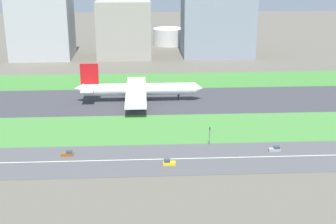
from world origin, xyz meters
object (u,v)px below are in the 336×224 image
fuel_tank_west (168,37)px  fuel_tank_centre (214,37)px  hangar_building (124,29)px  traffic_light (210,134)px  car_2 (169,163)px  office_tower (218,19)px  car_5 (275,149)px  terminal_building (42,28)px  airliner (137,89)px  car_1 (68,154)px

fuel_tank_west → fuel_tank_centre: fuel_tank_west is taller
hangar_building → fuel_tank_west: 58.45m
traffic_light → hangar_building: size_ratio=0.18×
fuel_tank_centre → car_2: bearing=-102.3°
office_tower → fuel_tank_west: 59.27m
hangar_building → car_5: bearing=-71.2°
terminal_building → fuel_tank_west: terminal_building is taller
car_5 → terminal_building: 219.36m
terminal_building → fuel_tank_centre: size_ratio=1.66×
office_tower → fuel_tank_centre: 49.50m
car_5 → car_2: size_ratio=1.00×
airliner → car_2: 79.05m
car_5 → traffic_light: (-23.87, 7.99, 3.37)m
terminal_building → fuel_tank_west: size_ratio=1.70×
terminal_building → hangar_building: bearing=0.0°
terminal_building → car_2: bearing=-67.4°
airliner → car_5: bearing=-52.3°
terminal_building → fuel_tank_west: 104.69m
airliner → hangar_building: 115.24m
traffic_light → terminal_building: bearing=119.1°
car_2 → fuel_tank_centre: 242.58m
car_2 → fuel_tank_centre: (51.47, 237.00, 5.43)m
car_2 → office_tower: office_tower is taller
airliner → office_tower: bearing=62.9°
car_2 → office_tower: size_ratio=0.08×
airliner → traffic_light: (28.75, -60.01, -1.94)m
car_1 → traffic_light: traffic_light is taller
airliner → fuel_tank_west: airliner is taller
car_1 → hangar_building: hangar_building is taller
airliner → terminal_building: 133.66m
airliner → fuel_tank_west: (25.28, 159.00, 0.52)m
car_5 → terminal_building: bearing=123.6°
hangar_building → office_tower: size_ratio=0.76×
office_tower → terminal_building: bearing=180.0°
traffic_light → hangar_building: bearing=102.4°
car_5 → car_2: bearing=-166.3°
airliner → office_tower: size_ratio=1.23×
airliner → fuel_tank_centre: size_ratio=2.51×
traffic_light → fuel_tank_centre: bearing=81.1°
hangar_building → fuel_tank_west: bearing=52.3°
car_1 → office_tower: office_tower is taller
office_tower → fuel_tank_centre: size_ratio=2.04×
car_2 → airliner: bearing=-81.5°
car_5 → office_tower: bearing=88.2°
traffic_light → fuel_tank_centre: size_ratio=0.28×
car_1 → terminal_building: bearing=103.3°
car_5 → terminal_building: size_ratio=0.10×
terminal_building → fuel_tank_centre: (131.24, 45.00, -15.11)m
fuel_tank_west → terminal_building: bearing=-154.3°
terminal_building → car_1: bearing=-76.7°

